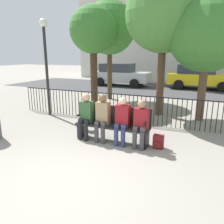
# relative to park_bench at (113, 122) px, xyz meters

# --- Properties ---
(ground_plane) EXTENTS (80.00, 80.00, 0.00)m
(ground_plane) POSITION_rel_park_bench_xyz_m (0.00, -2.16, -0.50)
(ground_plane) COLOR gray
(park_bench) EXTENTS (1.95, 0.45, 0.92)m
(park_bench) POSITION_rel_park_bench_xyz_m (0.00, 0.00, 0.00)
(park_bench) COLOR black
(park_bench) RESTS_ON ground
(seated_person_0) EXTENTS (0.34, 0.39, 1.23)m
(seated_person_0) POSITION_rel_park_bench_xyz_m (-0.74, -0.13, 0.20)
(seated_person_0) COLOR black
(seated_person_0) RESTS_ON ground
(seated_person_1) EXTENTS (0.34, 0.39, 1.25)m
(seated_person_1) POSITION_rel_park_bench_xyz_m (-0.25, -0.13, 0.20)
(seated_person_1) COLOR #3D3D42
(seated_person_1) RESTS_ON ground
(seated_person_2) EXTENTS (0.34, 0.39, 1.20)m
(seated_person_2) POSITION_rel_park_bench_xyz_m (0.30, -0.13, 0.17)
(seated_person_2) COLOR navy
(seated_person_2) RESTS_ON ground
(seated_person_3) EXTENTS (0.34, 0.39, 1.18)m
(seated_person_3) POSITION_rel_park_bench_xyz_m (0.78, -0.13, 0.16)
(seated_person_3) COLOR #3D3D42
(seated_person_3) RESTS_ON ground
(backpack) EXTENTS (0.25, 0.22, 0.33)m
(backpack) POSITION_rel_park_bench_xyz_m (1.20, -0.01, -0.34)
(backpack) COLOR maroon
(backpack) RESTS_ON ground
(fence_railing) EXTENTS (9.01, 0.03, 0.95)m
(fence_railing) POSITION_rel_park_bench_xyz_m (-0.02, 1.72, 0.06)
(fence_railing) COLOR black
(fence_railing) RESTS_ON ground
(tree_0) EXTENTS (2.52, 2.52, 4.15)m
(tree_0) POSITION_rel_park_bench_xyz_m (2.01, 2.95, 2.38)
(tree_0) COLOR brown
(tree_0) RESTS_ON ground
(tree_1) EXTENTS (1.96, 1.96, 4.21)m
(tree_1) POSITION_rel_park_bench_xyz_m (-2.42, 3.51, 2.67)
(tree_1) COLOR #422D1E
(tree_1) RESTS_ON ground
(tree_2) EXTENTS (2.69, 2.69, 4.95)m
(tree_2) POSITION_rel_park_bench_xyz_m (0.56, 3.11, 3.08)
(tree_2) COLOR #4C3823
(tree_2) RESTS_ON ground
(tree_3) EXTENTS (2.54, 2.54, 4.75)m
(tree_3) POSITION_rel_park_bench_xyz_m (-2.44, 5.24, 2.96)
(tree_3) COLOR #4C3823
(tree_3) RESTS_ON ground
(lamp_post) EXTENTS (0.28, 0.28, 3.42)m
(lamp_post) POSITION_rel_park_bench_xyz_m (-3.24, 1.43, 1.78)
(lamp_post) COLOR black
(lamp_post) RESTS_ON ground
(street_surface) EXTENTS (24.00, 6.00, 0.01)m
(street_surface) POSITION_rel_park_bench_xyz_m (0.00, 9.84, -0.50)
(street_surface) COLOR #3D3D3F
(street_surface) RESTS_ON ground
(parked_car_0) EXTENTS (4.20, 1.94, 1.62)m
(parked_car_0) POSITION_rel_park_bench_xyz_m (1.65, 10.73, 0.34)
(parked_car_0) COLOR yellow
(parked_car_0) RESTS_ON ground
(parked_car_1) EXTENTS (4.20, 1.94, 1.62)m
(parked_car_1) POSITION_rel_park_bench_xyz_m (-3.83, 10.22, 0.34)
(parked_car_1) COLOR #B7B7BC
(parked_car_1) RESTS_ON ground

